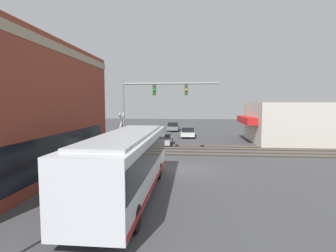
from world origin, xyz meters
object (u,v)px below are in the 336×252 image
Objects in this scene: parked_car_silver at (163,139)px; parked_car_grey at (173,127)px; parked_car_white at (188,132)px; city_bus at (127,162)px; crossing_signal at (122,131)px.

parked_car_silver is 1.01× the size of parked_car_grey.
city_bus is at bearing 173.68° from parked_car_white.
parked_car_silver is (16.14, -0.00, -1.09)m from city_bus.
parked_car_grey is at bearing -7.05° from crossing_signal.
parked_car_silver is at bearing -0.00° from city_bus.
parked_car_white is (14.34, -5.34, -1.63)m from crossing_signal.
crossing_signal is at bearing 172.95° from parked_car_grey.
city_bus is 23.63m from parked_car_white.
parked_car_grey reaches higher than parked_car_white.
crossing_signal is 7.71m from parked_car_silver.
city_bus reaches higher than parked_car_grey.
parked_car_white is at bearing -20.43° from crossing_signal.
parked_car_white is at bearing -19.56° from parked_car_silver.
parked_car_white is at bearing -6.32° from city_bus.
city_bus is 9.54m from crossing_signal.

